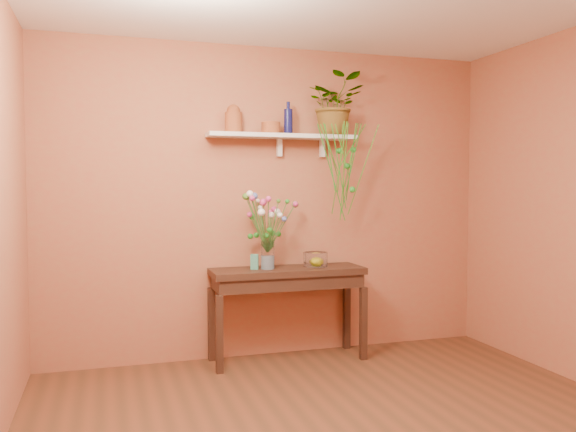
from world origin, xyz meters
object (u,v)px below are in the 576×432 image
(glass_vase, at_px, (268,257))
(glass_bowl, at_px, (315,260))
(sideboard, at_px, (288,281))
(terracotta_jug, at_px, (233,119))
(spider_plant, at_px, (335,105))
(bouquet, at_px, (266,214))
(blue_bottle, at_px, (288,121))

(glass_vase, xyz_separation_m, glass_bowl, (0.44, 0.02, -0.04))
(sideboard, height_order, terracotta_jug, terracotta_jug)
(sideboard, distance_m, terracotta_jug, 1.45)
(spider_plant, distance_m, bouquet, 1.15)
(glass_vase, distance_m, bouquet, 0.37)
(sideboard, relative_size, terracotta_jug, 5.47)
(terracotta_jug, xyz_separation_m, spider_plant, (0.90, -0.04, 0.15))
(glass_vase, distance_m, glass_bowl, 0.44)
(terracotta_jug, bearing_deg, glass_bowl, -8.61)
(terracotta_jug, relative_size, blue_bottle, 0.87)
(spider_plant, height_order, glass_bowl, spider_plant)
(glass_vase, height_order, bouquet, bouquet)
(sideboard, bearing_deg, blue_bottle, 68.55)
(blue_bottle, bearing_deg, glass_bowl, -15.05)
(spider_plant, bearing_deg, terracotta_jug, 177.30)
(spider_plant, bearing_deg, sideboard, -170.03)
(bouquet, bearing_deg, blue_bottle, 20.38)
(sideboard, height_order, glass_vase, glass_vase)
(spider_plant, height_order, glass_vase, spider_plant)
(sideboard, distance_m, bouquet, 0.61)
(sideboard, distance_m, glass_bowl, 0.31)
(terracotta_jug, relative_size, glass_bowl, 1.15)
(blue_bottle, relative_size, bouquet, 0.52)
(bouquet, xyz_separation_m, glass_bowl, (0.45, 0.02, -0.41))
(blue_bottle, xyz_separation_m, glass_bowl, (0.23, -0.06, -1.20))
(sideboard, bearing_deg, bouquet, -179.34)
(blue_bottle, bearing_deg, terracotta_jug, 174.62)
(spider_plant, relative_size, bouquet, 1.02)
(terracotta_jug, distance_m, blue_bottle, 0.47)
(terracotta_jug, distance_m, glass_bowl, 1.39)
(bouquet, height_order, glass_bowl, bouquet)
(sideboard, relative_size, spider_plant, 2.45)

